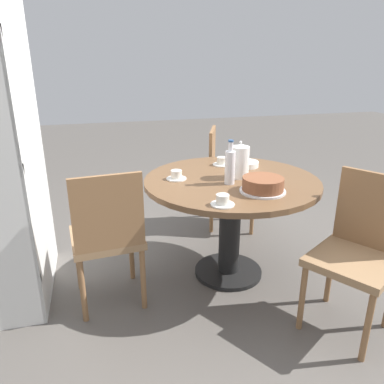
{
  "coord_description": "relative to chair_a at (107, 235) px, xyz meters",
  "views": [
    {
      "loc": [
        -2.24,
        0.87,
        1.5
      ],
      "look_at": [
        0.0,
        0.27,
        0.66
      ],
      "focal_mm": 35.0,
      "sensor_mm": 36.0,
      "label": 1
    }
  ],
  "objects": [
    {
      "name": "ground_plane",
      "position": [
        0.14,
        -0.84,
        -0.49
      ],
      "size": [
        14.0,
        14.0,
        0.0
      ],
      "primitive_type": "plane",
      "color": "#56514C"
    },
    {
      "name": "cake_main",
      "position": [
        -0.15,
        -0.93,
        0.29
      ],
      "size": [
        0.28,
        0.28,
        0.09
      ],
      "color": "silver",
      "rests_on": "dining_table"
    },
    {
      "name": "chair_b",
      "position": [
        -0.55,
        -1.34,
        0.0
      ],
      "size": [
        0.58,
        0.58,
        0.9
      ],
      "rotation": [
        0.0,
        0.0,
        3.69
      ],
      "color": "olive",
      "rests_on": "ground_plane"
    },
    {
      "name": "plate_stack",
      "position": [
        0.4,
        -1.05,
        0.26
      ],
      "size": [
        0.19,
        0.19,
        0.04
      ],
      "color": "white",
      "rests_on": "dining_table"
    },
    {
      "name": "cup_c",
      "position": [
        -0.29,
        -0.63,
        0.27
      ],
      "size": [
        0.13,
        0.13,
        0.06
      ],
      "color": "silver",
      "rests_on": "dining_table"
    },
    {
      "name": "chair_a",
      "position": [
        0.0,
        0.0,
        0.0
      ],
      "size": [
        0.46,
        0.46,
        0.9
      ],
      "rotation": [
        0.0,
        0.0,
        1.67
      ],
      "color": "olive",
      "rests_on": "ground_plane"
    },
    {
      "name": "bookshelf",
      "position": [
        0.33,
        0.51,
        0.45
      ],
      "size": [
        0.86,
        0.28,
        1.97
      ],
      "rotation": [
        0.0,
        0.0,
        3.14
      ],
      "color": "silver",
      "rests_on": "ground_plane"
    },
    {
      "name": "cup_a",
      "position": [
        0.48,
        -0.89,
        0.27
      ],
      "size": [
        0.13,
        0.13,
        0.06
      ],
      "color": "silver",
      "rests_on": "dining_table"
    },
    {
      "name": "coffee_pot",
      "position": [
        0.16,
        -0.9,
        0.36
      ],
      "size": [
        0.12,
        0.12,
        0.25
      ],
      "color": "white",
      "rests_on": "dining_table"
    },
    {
      "name": "dining_table",
      "position": [
        0.14,
        -0.84,
        0.08
      ],
      "size": [
        1.17,
        1.17,
        0.73
      ],
      "color": "black",
      "rests_on": "ground_plane"
    },
    {
      "name": "chair_c",
      "position": [
        0.95,
        -1.1,
        0.0
      ],
      "size": [
        0.55,
        0.55,
        0.9
      ],
      "rotation": [
        0.0,
        0.0,
        5.89
      ],
      "color": "olive",
      "rests_on": "ground_plane"
    },
    {
      "name": "water_bottle",
      "position": [
        0.05,
        -0.79,
        0.36
      ],
      "size": [
        0.07,
        0.07,
        0.28
      ],
      "color": "silver",
      "rests_on": "dining_table"
    },
    {
      "name": "cup_b",
      "position": [
        0.23,
        -0.48,
        0.27
      ],
      "size": [
        0.13,
        0.13,
        0.06
      ],
      "color": "silver",
      "rests_on": "dining_table"
    }
  ]
}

